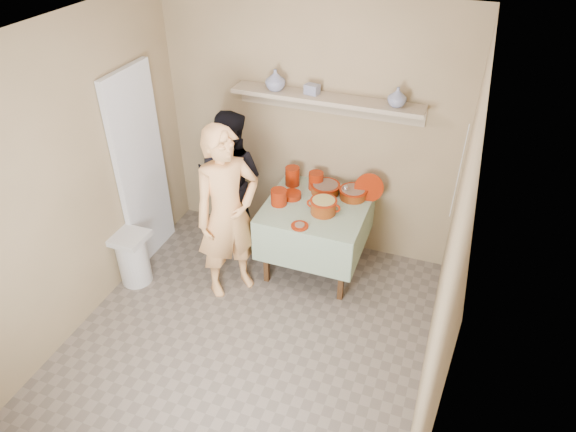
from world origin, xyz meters
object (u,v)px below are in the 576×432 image
at_px(serving_table, 316,215).
at_px(person_helper, 230,180).
at_px(cazuela_rice, 323,205).
at_px(person_cook, 228,214).
at_px(trash_bin, 133,258).

bearing_deg(serving_table, person_helper, 172.29).
bearing_deg(person_helper, cazuela_rice, 167.90).
xyz_separation_m(person_cook, trash_bin, (-0.94, -0.26, -0.58)).
bearing_deg(person_cook, person_helper, 63.82).
relative_size(person_cook, trash_bin, 3.07).
xyz_separation_m(serving_table, trash_bin, (-1.61, -0.83, -0.36)).
relative_size(person_cook, serving_table, 1.77).
height_order(serving_table, cazuela_rice, cazuela_rice).
height_order(cazuela_rice, trash_bin, cazuela_rice).
distance_m(person_helper, serving_table, 1.00).
distance_m(serving_table, trash_bin, 1.85).
bearing_deg(person_cook, trash_bin, 144.78).
bearing_deg(trash_bin, serving_table, 27.22).
bearing_deg(serving_table, person_cook, -139.52).
xyz_separation_m(person_cook, cazuela_rice, (0.76, 0.46, -0.01)).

